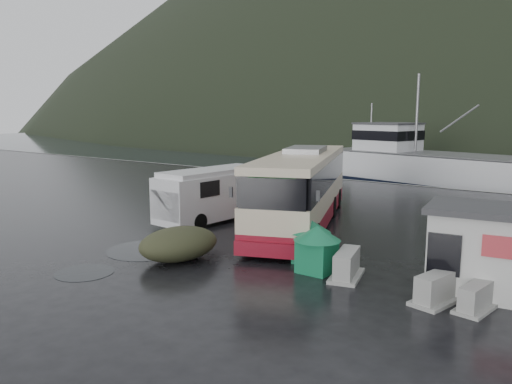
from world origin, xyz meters
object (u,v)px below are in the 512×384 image
Objects in this scene: waste_bin_right at (309,261)px; waste_bin_left at (317,272)px; jersey_barrier_a at (437,302)px; jersey_barrier_c at (346,278)px; white_van at (214,221)px; ticket_kiosk at (483,292)px; dome_tent at (179,260)px; fishing_trawler at (444,176)px; coach_bus at (301,225)px; jersey_barrier_b at (475,310)px.

waste_bin_left is at bearing -47.50° from waste_bin_right.
jersey_barrier_c is (-2.98, 0.43, 0.00)m from jersey_barrier_a.
jersey_barrier_a is at bearing -8.15° from jersey_barrier_c.
ticket_kiosk is (12.93, -2.72, 0.00)m from white_van.
waste_bin_right is at bearing 175.45° from ticket_kiosk.
waste_bin_left is 0.92× the size of jersey_barrier_a.
dome_tent is at bearing -162.78° from jersey_barrier_c.
waste_bin_left is 0.89× the size of jersey_barrier_c.
waste_bin_left is at bearing 174.63° from jersey_barrier_a.
jersey_barrier_a is at bearing 8.81° from dome_tent.
jersey_barrier_c is (1.89, -0.85, 0.00)m from waste_bin_right.
waste_bin_right is 5.74m from ticket_kiosk.
ticket_kiosk is 0.13× the size of fishing_trawler.
dome_tent is 1.77× the size of jersey_barrier_a.
white_van reaches higher than waste_bin_left.
dome_tent is at bearing -115.96° from coach_bus.
jersey_barrier_a is 1.16× the size of jersey_barrier_b.
ticket_kiosk reaches higher than waste_bin_left.
jersey_barrier_b is at bearing -55.33° from coach_bus.
coach_bus is 4.23× the size of dome_tent.
white_van is 25.06m from fishing_trawler.
dome_tent is 10.03m from ticket_kiosk.
white_van is at bearing 160.24° from jersey_barrier_a.
fishing_trawler reaches higher than jersey_barrier_c.
coach_bus is 7.10m from waste_bin_left.
waste_bin_left reaches higher than waste_bin_right.
ticket_kiosk reaches higher than waste_bin_right.
dome_tent is (-4.68, -1.73, 0.00)m from waste_bin_left.
coach_bus reaches higher than jersey_barrier_c.
white_van is (-3.91, -1.83, 0.00)m from coach_bus.
white_van reaches higher than waste_bin_right.
waste_bin_left is (8.02, -3.96, 0.00)m from white_van.
jersey_barrier_b is (5.06, -0.33, 0.00)m from waste_bin_left.
jersey_barrier_a is 3.02m from jersey_barrier_c.
white_van is 2.04× the size of dome_tent.
dome_tent is (-0.57, -7.52, 0.00)m from coach_bus.
coach_bus is 5.89m from waste_bin_right.
dome_tent is at bearing -145.69° from waste_bin_right.
waste_bin_right is at bearing -77.69° from coach_bus.
waste_bin_right reaches higher than dome_tent.
waste_bin_right is 27.98m from fishing_trawler.
waste_bin_right is at bearing -19.46° from white_van.
waste_bin_left reaches higher than jersey_barrier_c.
jersey_barrier_c is at bearing 17.22° from dome_tent.
ticket_kiosk reaches higher than jersey_barrier_c.
coach_bus reaches higher than white_van.
waste_bin_left is at bearing 20.33° from dome_tent.
waste_bin_left is 0.52× the size of dome_tent.
dome_tent is 2.06× the size of jersey_barrier_b.
fishing_trawler is at bearing 107.38° from jersey_barrier_b.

